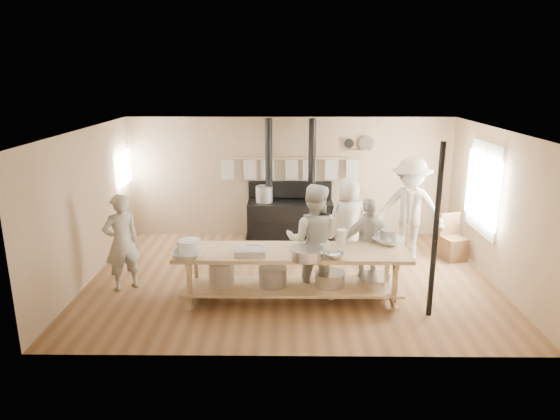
{
  "coord_description": "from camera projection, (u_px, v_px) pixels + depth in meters",
  "views": [
    {
      "loc": [
        -0.11,
        -8.16,
        3.51
      ],
      "look_at": [
        -0.2,
        0.2,
        1.2
      ],
      "focal_mm": 32.0,
      "sensor_mm": 36.0,
      "label": 1
    }
  ],
  "objects": [
    {
      "name": "cook_by_window",
      "position": [
        410.0,
        209.0,
        9.48
      ],
      "size": [
        1.44,
        1.07,
        1.99
      ],
      "primitive_type": "imported",
      "rotation": [
        0.0,
        0.0,
        -0.28
      ],
      "color": "#B9B6A4",
      "rests_on": "ground"
    },
    {
      "name": "cook_right",
      "position": [
        368.0,
        244.0,
        8.22
      ],
      "size": [
        0.95,
        0.5,
        1.55
      ],
      "primitive_type": "imported",
      "rotation": [
        0.0,
        0.0,
        3.29
      ],
      "color": "#B9B6A4",
      "rests_on": "ground"
    },
    {
      "name": "left_opening",
      "position": [
        124.0,
        168.0,
        10.33
      ],
      "size": [
        0.0,
        0.9,
        0.9
      ],
      "color": "white",
      "rests_on": "ground"
    },
    {
      "name": "window_right",
      "position": [
        484.0,
        188.0,
        8.94
      ],
      "size": [
        0.09,
        1.5,
        1.65
      ],
      "color": "beige",
      "rests_on": "ground"
    },
    {
      "name": "roasting_pan",
      "position": [
        250.0,
        252.0,
        7.5
      ],
      "size": [
        0.45,
        0.31,
        0.1
      ],
      "primitive_type": "cube",
      "rotation": [
        0.0,
        0.0,
        0.04
      ],
      "color": "#B2B2B7",
      "rests_on": "prep_table"
    },
    {
      "name": "bowl_white_a",
      "position": [
        188.0,
        254.0,
        7.39
      ],
      "size": [
        0.46,
        0.46,
        0.11
      ],
      "primitive_type": "imported",
      "rotation": [
        0.0,
        0.0,
        -0.03
      ],
      "color": "white",
      "rests_on": "prep_table"
    },
    {
      "name": "stove",
      "position": [
        290.0,
        217.0,
        10.7
      ],
      "size": [
        1.9,
        0.75,
        2.6
      ],
      "color": "black",
      "rests_on": "ground"
    },
    {
      "name": "towel_rail",
      "position": [
        290.0,
        166.0,
        10.69
      ],
      "size": [
        3.0,
        0.04,
        0.47
      ],
      "color": "tan",
      "rests_on": "ground"
    },
    {
      "name": "cook_far_left",
      "position": [
        122.0,
        242.0,
        8.17
      ],
      "size": [
        0.71,
        0.68,
        1.63
      ],
      "primitive_type": "imported",
      "rotation": [
        0.0,
        0.0,
        3.81
      ],
      "color": "#B9B6A4",
      "rests_on": "ground"
    },
    {
      "name": "bowl_steel_a",
      "position": [
        253.0,
        251.0,
        7.52
      ],
      "size": [
        0.43,
        0.43,
        0.1
      ],
      "primitive_type": "imported",
      "rotation": [
        0.0,
        0.0,
        0.37
      ],
      "color": "silver",
      "rests_on": "prep_table"
    },
    {
      "name": "room_shell",
      "position": [
        292.0,
        189.0,
        8.36
      ],
      "size": [
        7.0,
        7.0,
        7.0
      ],
      "color": "tan",
      "rests_on": "ground"
    },
    {
      "name": "prep_table",
      "position": [
        291.0,
        270.0,
        7.79
      ],
      "size": [
        3.6,
        0.9,
        0.85
      ],
      "color": "tan",
      "rests_on": "ground"
    },
    {
      "name": "pitcher",
      "position": [
        342.0,
        237.0,
        7.98
      ],
      "size": [
        0.2,
        0.2,
        0.24
      ],
      "primitive_type": "cylinder",
      "rotation": [
        0.0,
        0.0,
        0.43
      ],
      "color": "white",
      "rests_on": "prep_table"
    },
    {
      "name": "cook_left",
      "position": [
        313.0,
        241.0,
        7.93
      ],
      "size": [
        1.0,
        0.84,
        1.84
      ],
      "primitive_type": "imported",
      "rotation": [
        0.0,
        0.0,
        2.97
      ],
      "color": "#B9B6A4",
      "rests_on": "ground"
    },
    {
      "name": "support_post",
      "position": [
        436.0,
        232.0,
        7.13
      ],
      "size": [
        0.08,
        0.08,
        2.6
      ],
      "primitive_type": "cylinder",
      "color": "black",
      "rests_on": "ground"
    },
    {
      "name": "mixing_bowl_large",
      "position": [
        307.0,
        253.0,
        7.36
      ],
      "size": [
        0.53,
        0.53,
        0.16
      ],
      "primitive_type": "cylinder",
      "rotation": [
        0.0,
        0.0,
        0.06
      ],
      "color": "silver",
      "rests_on": "prep_table"
    },
    {
      "name": "bucket_galv",
      "position": [
        388.0,
        237.0,
        7.97
      ],
      "size": [
        0.28,
        0.28,
        0.24
      ],
      "primitive_type": "cylinder",
      "rotation": [
        0.0,
        0.0,
        0.07
      ],
      "color": "gray",
      "rests_on": "prep_table"
    },
    {
      "name": "ground",
      "position": [
        291.0,
        278.0,
        8.8
      ],
      "size": [
        7.0,
        7.0,
        0.0
      ],
      "primitive_type": "plane",
      "color": "brown",
      "rests_on": "ground"
    },
    {
      "name": "cook_center",
      "position": [
        348.0,
        220.0,
        9.43
      ],
      "size": [
        0.89,
        0.69,
        1.62
      ],
      "primitive_type": "imported",
      "rotation": [
        0.0,
        0.0,
        3.38
      ],
      "color": "#B9B6A4",
      "rests_on": "ground"
    },
    {
      "name": "back_wall_shelf",
      "position": [
        359.0,
        146.0,
        10.59
      ],
      "size": [
        0.63,
        0.14,
        0.32
      ],
      "color": "tan",
      "rests_on": "ground"
    },
    {
      "name": "chair",
      "position": [
        453.0,
        246.0,
        9.64
      ],
      "size": [
        0.51,
        0.51,
        0.88
      ],
      "rotation": [
        0.0,
        0.0,
        0.29
      ],
      "color": "brown",
      "rests_on": "ground"
    },
    {
      "name": "bowl_steel_b",
      "position": [
        334.0,
        255.0,
        7.37
      ],
      "size": [
        0.4,
        0.4,
        0.09
      ],
      "primitive_type": "imported",
      "rotation": [
        0.0,
        0.0,
        3.64
      ],
      "color": "silver",
      "rests_on": "prep_table"
    },
    {
      "name": "bowl_white_b",
      "position": [
        388.0,
        240.0,
        7.99
      ],
      "size": [
        0.64,
        0.64,
        0.11
      ],
      "primitive_type": "imported",
      "rotation": [
        0.0,
        0.0,
        2.51
      ],
      "color": "white",
      "rests_on": "prep_table"
    },
    {
      "name": "deep_bowl_enamel",
      "position": [
        189.0,
        247.0,
        7.52
      ],
      "size": [
        0.39,
        0.39,
        0.22
      ],
      "primitive_type": "cylinder",
      "rotation": [
        0.0,
        0.0,
        -0.09
      ],
      "color": "white",
      "rests_on": "prep_table"
    }
  ]
}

